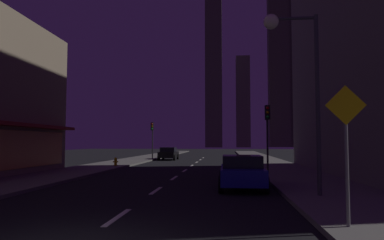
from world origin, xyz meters
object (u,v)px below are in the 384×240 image
(fire_hydrant_far_left, at_px, (116,162))
(street_lamp_right, at_px, (293,58))
(traffic_light_near_right, at_px, (267,123))
(pedestrian_crossing_sign, at_px, (346,142))
(traffic_light_far_left, at_px, (152,132))
(car_parked_far, at_px, (169,153))
(car_parked_near, at_px, (242,172))

(fire_hydrant_far_left, bearing_deg, street_lamp_right, -52.42)
(traffic_light_near_right, distance_m, pedestrian_crossing_sign, 13.84)
(traffic_light_near_right, relative_size, traffic_light_far_left, 1.00)
(fire_hydrant_far_left, height_order, pedestrian_crossing_sign, pedestrian_crossing_sign)
(car_parked_far, distance_m, pedestrian_crossing_sign, 32.92)
(fire_hydrant_far_left, xyz_separation_m, traffic_light_far_left, (0.40, 12.17, 2.74))
(fire_hydrant_far_left, xyz_separation_m, pedestrian_crossing_sign, (11.50, -19.33, 1.56))
(car_parked_near, distance_m, pedestrian_crossing_sign, 7.67)
(pedestrian_crossing_sign, bearing_deg, street_lamp_right, 92.70)
(street_lamp_right, bearing_deg, traffic_light_near_right, 89.24)
(fire_hydrant_far_left, bearing_deg, traffic_light_near_right, -25.90)
(fire_hydrant_far_left, distance_m, street_lamp_right, 19.06)
(traffic_light_near_right, bearing_deg, car_parked_far, 117.09)
(car_parked_far, xyz_separation_m, street_lamp_right, (8.98, -26.91, 4.33))
(car_parked_near, distance_m, car_parked_far, 25.33)
(street_lamp_right, bearing_deg, car_parked_far, 108.45)
(car_parked_far, bearing_deg, fire_hydrant_far_left, -100.63)
(traffic_light_near_right, bearing_deg, car_parked_near, -106.30)
(car_parked_near, height_order, car_parked_far, same)
(pedestrian_crossing_sign, bearing_deg, traffic_light_near_right, 90.42)
(traffic_light_far_left, bearing_deg, street_lamp_right, -67.92)
(traffic_light_near_right, height_order, street_lamp_right, street_lamp_right)
(traffic_light_far_left, distance_m, pedestrian_crossing_sign, 33.42)
(traffic_light_far_left, relative_size, pedestrian_crossing_sign, 1.33)
(car_parked_far, bearing_deg, traffic_light_near_right, -62.91)
(car_parked_far, height_order, pedestrian_crossing_sign, pedestrian_crossing_sign)
(car_parked_far, xyz_separation_m, traffic_light_far_left, (-1.90, -0.09, 2.45))
(traffic_light_far_left, bearing_deg, pedestrian_crossing_sign, -70.59)
(traffic_light_far_left, xyz_separation_m, pedestrian_crossing_sign, (11.10, -31.50, -1.18))
(car_parked_far, relative_size, traffic_light_near_right, 1.01)
(traffic_light_near_right, height_order, traffic_light_far_left, same)
(fire_hydrant_far_left, bearing_deg, traffic_light_far_left, 88.12)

